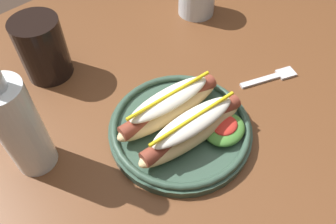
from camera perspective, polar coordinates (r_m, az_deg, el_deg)
dining_table at (r=0.70m, az=2.38°, el=-2.15°), size 1.35×0.99×0.74m
hot_dog_plate at (r=0.56m, az=2.47°, el=-1.99°), size 0.25×0.25×0.08m
fork at (r=0.69m, az=17.60°, el=5.78°), size 0.12×0.07×0.00m
soda_cup at (r=0.68m, az=-20.87°, el=10.21°), size 0.09×0.09×0.12m
glass_bottle at (r=0.51m, az=-24.65°, el=-1.80°), size 0.06×0.06×0.26m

